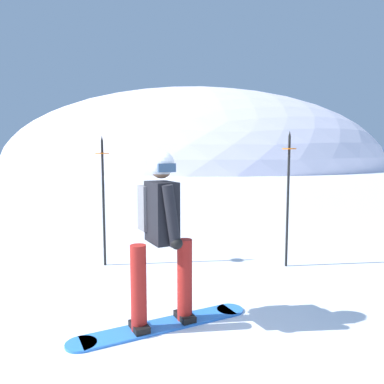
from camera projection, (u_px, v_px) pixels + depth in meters
ground_plane at (101, 351)px, 3.15m from camera, size 300.00×300.00×0.00m
ridge_peak_main at (190, 166)px, 44.48m from camera, size 42.94×38.64×17.74m
snowboarder_main at (161, 234)px, 3.51m from camera, size 1.52×1.23×1.71m
piste_marker_near at (288, 190)px, 5.37m from camera, size 0.20×0.20×2.01m
piste_marker_far at (103, 192)px, 5.42m from camera, size 0.20×0.20×1.94m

